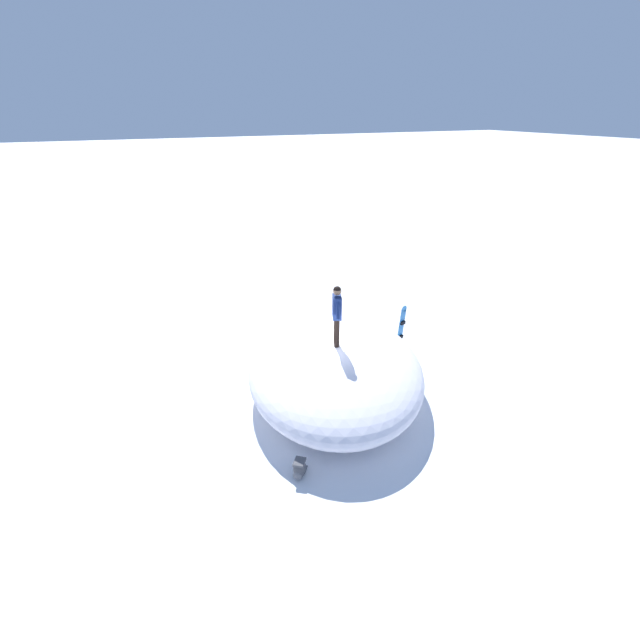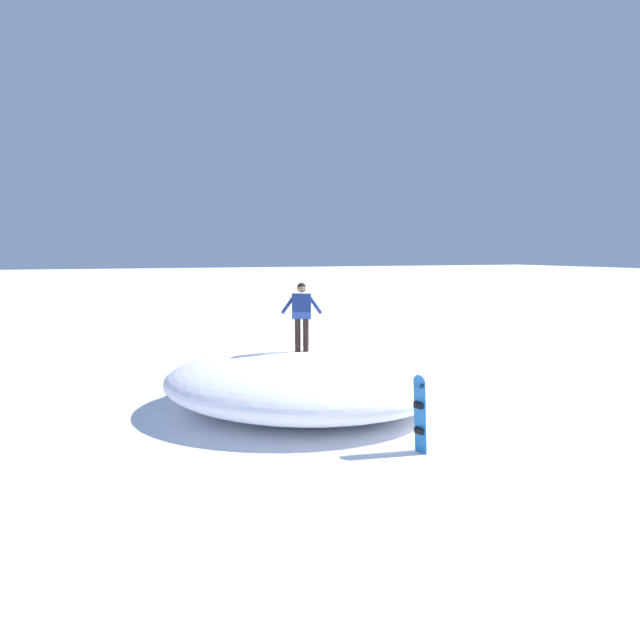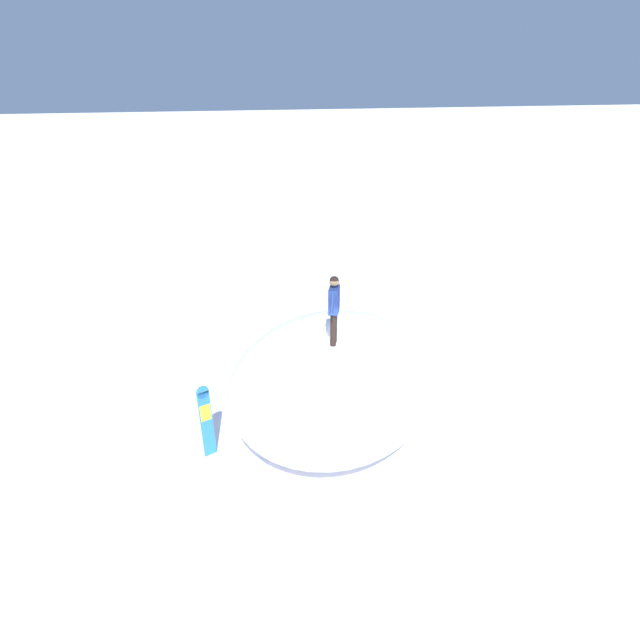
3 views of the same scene
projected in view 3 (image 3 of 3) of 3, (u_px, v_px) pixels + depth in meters
The scene contains 5 objects.
ground at pixel (357, 403), 13.54m from camera, with size 240.00×240.00×0.00m, color white.
snow_mound at pixel (333, 374), 13.34m from camera, with size 7.08×4.80×1.51m, color white.
snowboarder_standing at pixel (334, 304), 12.72m from camera, with size 0.48×0.97×1.69m.
snowboard_primary_upright at pixel (206, 420), 11.44m from camera, with size 0.31×0.25×1.60m.
backpack_near at pixel (381, 335), 16.56m from camera, with size 0.51×0.55×0.42m.
Camera 3 is at (3.81, 10.93, 7.36)m, focal length 31.11 mm.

